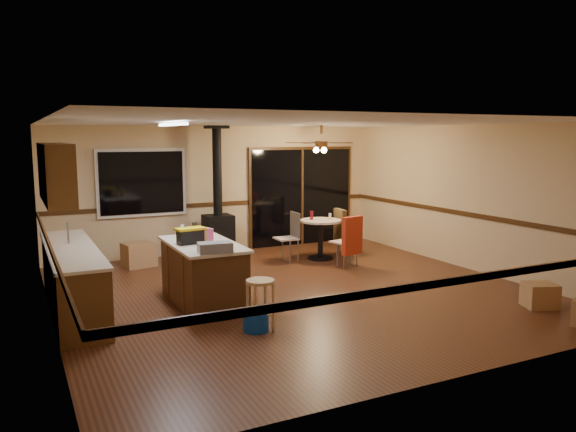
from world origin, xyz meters
TOP-DOWN VIEW (x-y plane):
  - floor at (0.00, 0.00)m, footprint 7.00×7.00m
  - ceiling at (0.00, 0.00)m, footprint 7.00×7.00m
  - wall_back at (0.00, 3.50)m, footprint 7.00×0.00m
  - wall_front at (0.00, -3.50)m, footprint 7.00×0.00m
  - wall_left at (-3.50, 0.00)m, footprint 0.00×7.00m
  - wall_right at (3.50, 0.00)m, footprint 0.00×7.00m
  - chair_rail at (0.00, 0.00)m, footprint 7.00×7.00m
  - window at (-1.60, 3.45)m, footprint 1.72×0.10m
  - sliding_door at (1.90, 3.45)m, footprint 2.52×0.10m
  - lower_cabinets at (-3.20, 0.50)m, footprint 0.60×3.00m
  - countertop at (-3.20, 0.50)m, footprint 0.64×3.04m
  - upper_cabinets at (-3.33, 0.70)m, footprint 0.35×2.00m
  - kitchen_island at (-1.50, 0.00)m, footprint 0.88×1.68m
  - wood_stove at (-0.20, 3.05)m, footprint 0.55×0.50m
  - ceiling_fan at (1.49, 1.87)m, footprint 0.24×0.24m
  - fluorescent_strip at (-1.80, 0.30)m, footprint 0.10×1.20m
  - toolbox_grey at (-1.56, -0.72)m, footprint 0.46×0.30m
  - toolbox_black at (-1.67, 0.03)m, footprint 0.37×0.23m
  - toolbox_yellow_lid at (-1.67, 0.03)m, footprint 0.43×0.27m
  - box_on_island at (-1.52, 0.13)m, footprint 0.31×0.36m
  - bottle_dark at (-1.53, 0.24)m, footprint 0.10×0.10m
  - bottle_pink at (-1.44, -0.19)m, footprint 0.08×0.08m
  - bottle_white at (-1.60, 0.68)m, footprint 0.06×0.06m
  - bar_stool at (-1.20, -1.35)m, footprint 0.44×0.44m
  - blue_bucket at (-1.26, -1.34)m, footprint 0.38×0.38m
  - dining_table at (1.49, 1.87)m, footprint 0.80×0.80m
  - glass_red at (1.34, 1.97)m, footprint 0.08×0.08m
  - glass_cream at (1.67, 1.82)m, footprint 0.06×0.06m
  - chair_left at (0.90, 1.97)m, footprint 0.42×0.41m
  - chair_near at (1.63, 0.99)m, footprint 0.51×0.54m
  - chair_right at (2.01, 1.95)m, footprint 0.51×0.48m
  - box_under_window at (-1.83, 2.82)m, footprint 0.62×0.54m
  - box_corner_b at (2.71, -2.23)m, footprint 0.53×0.49m

SIDE VIEW (x-z plane):
  - floor at x=0.00m, z-range 0.00..0.00m
  - blue_bucket at x=-1.26m, z-range 0.00..0.27m
  - box_corner_b at x=2.71m, z-range 0.00..0.34m
  - box_under_window at x=-1.83m, z-range 0.00..0.44m
  - bar_stool at x=-1.20m, z-range 0.00..0.64m
  - lower_cabinets at x=-3.20m, z-range 0.00..0.86m
  - kitchen_island at x=-1.50m, z-range 0.00..0.90m
  - dining_table at x=1.49m, z-range 0.14..0.92m
  - chair_left at x=0.90m, z-range 0.33..0.85m
  - chair_near at x=1.63m, z-range 0.25..0.95m
  - chair_right at x=2.01m, z-range 0.25..0.95m
  - wood_stove at x=-0.20m, z-range -0.53..1.99m
  - glass_cream at x=1.67m, z-range 0.78..0.90m
  - glass_red at x=1.34m, z-range 0.78..0.95m
  - countertop at x=-3.20m, z-range 0.86..0.90m
  - toolbox_grey at x=-1.56m, z-range 0.90..1.04m
  - bottle_white at x=-1.60m, z-range 0.90..1.06m
  - toolbox_black at x=-1.67m, z-range 0.90..1.09m
  - chair_rail at x=0.00m, z-range 0.96..1.04m
  - box_on_island at x=-1.52m, z-range 0.90..1.10m
  - bottle_pink at x=-1.44m, z-range 0.90..1.13m
  - bottle_dark at x=-1.53m, z-range 0.90..1.17m
  - sliding_door at x=1.90m, z-range 0.00..2.10m
  - toolbox_yellow_lid at x=-1.67m, z-range 1.09..1.13m
  - wall_back at x=0.00m, z-range -2.20..4.80m
  - wall_front at x=0.00m, z-range -2.20..4.80m
  - wall_left at x=-3.50m, z-range -2.20..4.80m
  - wall_right at x=3.50m, z-range -2.20..4.80m
  - window at x=-1.60m, z-range 0.84..2.16m
  - upper_cabinets at x=-3.33m, z-range 1.50..2.30m
  - ceiling_fan at x=1.49m, z-range 1.94..2.49m
  - fluorescent_strip at x=-1.80m, z-range 2.54..2.58m
  - ceiling at x=0.00m, z-range 2.60..2.60m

